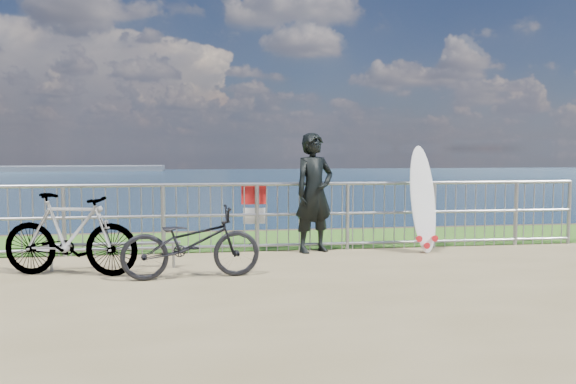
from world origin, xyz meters
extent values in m
plane|color=#30651B|center=(0.00, 2.70, 0.01)|extent=(120.00, 120.00, 0.00)
cube|color=brown|center=(0.00, 3.90, -2.50)|extent=(120.00, 0.30, 5.00)
plane|color=#183049|center=(0.00, 90.00, -5.00)|extent=(260.00, 260.00, 0.00)
cube|color=#565E68|center=(-50.00, 168.00, -4.25)|extent=(70.00, 12.00, 1.50)
cylinder|color=gray|center=(0.00, 1.60, 1.10)|extent=(10.00, 0.06, 0.06)
cylinder|color=gray|center=(0.00, 1.60, 0.61)|extent=(10.00, 0.05, 0.05)
cylinder|color=gray|center=(0.00, 1.60, 0.10)|extent=(10.00, 0.05, 0.05)
cylinder|color=gray|center=(-3.50, 1.60, 0.55)|extent=(0.06, 0.06, 1.10)
cylinder|color=gray|center=(-2.00, 1.60, 0.55)|extent=(0.06, 0.06, 1.10)
cylinder|color=gray|center=(-0.50, 1.60, 0.55)|extent=(0.06, 0.06, 1.10)
cylinder|color=gray|center=(1.00, 1.60, 0.55)|extent=(0.06, 0.06, 1.10)
cylinder|color=gray|center=(2.50, 1.60, 0.55)|extent=(0.06, 0.06, 1.10)
cylinder|color=gray|center=(4.00, 1.60, 0.55)|extent=(0.06, 0.06, 1.10)
cylinder|color=gray|center=(5.00, 1.60, 0.55)|extent=(0.06, 0.06, 1.10)
cube|color=red|center=(-0.54, 1.66, 0.92)|extent=(0.42, 0.02, 0.30)
cube|color=white|center=(-0.54, 1.66, 0.92)|extent=(0.38, 0.01, 0.08)
cube|color=white|center=(-0.54, 1.66, 0.58)|extent=(0.36, 0.02, 0.26)
imported|color=black|center=(0.41, 1.45, 0.96)|extent=(0.83, 0.70, 1.92)
ellipsoid|color=white|center=(2.16, 1.23, 0.87)|extent=(0.52, 0.48, 1.73)
cone|color=red|center=(2.02, 1.11, 0.25)|extent=(0.10, 0.19, 0.10)
cone|color=red|center=(2.29, 1.11, 0.25)|extent=(0.10, 0.19, 0.10)
cone|color=red|center=(2.16, 1.11, 0.13)|extent=(0.10, 0.19, 0.10)
imported|color=black|center=(-1.51, -0.15, 0.47)|extent=(1.82, 0.78, 0.93)
imported|color=black|center=(-3.09, 0.22, 0.55)|extent=(1.89, 0.92, 1.09)
cylinder|color=gray|center=(-2.60, 0.53, 0.36)|extent=(1.84, 0.05, 0.05)
cylinder|color=gray|center=(-3.42, 0.53, 0.18)|extent=(0.04, 0.04, 0.36)
cylinder|color=gray|center=(-1.78, 0.53, 0.18)|extent=(0.04, 0.04, 0.36)
camera|label=1|loc=(-1.28, -7.41, 1.67)|focal=35.00mm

